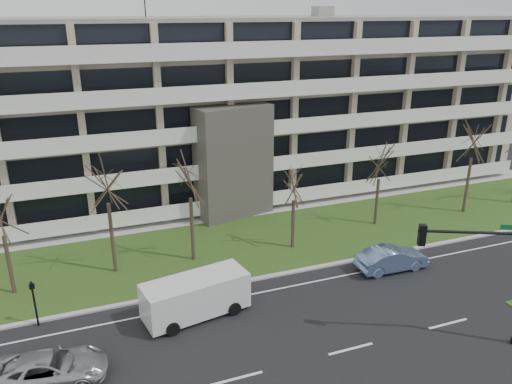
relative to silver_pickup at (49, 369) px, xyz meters
name	(u,v)px	position (x,y,z in m)	size (l,w,h in m)	color
ground	(351,349)	(14.00, -2.76, -0.72)	(160.00, 160.00, 0.00)	black
grass_verge	(258,241)	(14.00, 10.24, -0.69)	(90.00, 10.00, 0.06)	#244918
curb	(286,273)	(14.00, 5.24, -0.66)	(90.00, 0.35, 0.12)	#B2B2AD
sidewalk	(234,214)	(14.00, 15.74, -0.68)	(90.00, 2.00, 0.08)	#B2B2AD
lane_edge_line	(296,285)	(14.00, 3.74, -0.72)	(90.00, 0.12, 0.01)	white
apartment_building	(209,108)	(13.99, 22.56, 6.89)	(60.50, 15.10, 18.75)	tan
silver_pickup	(49,369)	(0.00, 0.00, 0.00)	(2.39, 5.18, 1.44)	#AEB1B6
blue_sedan	(392,259)	(20.63, 3.39, 0.06)	(1.65, 4.73, 1.56)	#6C8ABC
white_van	(197,293)	(7.60, 2.88, 0.62)	(6.07, 3.13, 2.24)	white
traffic_signal	(490,268)	(20.33, -4.50, 3.51)	(5.17, 2.62, 6.53)	black
pedestrian_signal	(34,298)	(-0.66, 4.87, 0.98)	(0.30, 0.27, 2.67)	black
tree_2	(105,175)	(3.83, 9.38, 5.87)	(4.23, 4.23, 8.47)	#382B21
tree_3	(189,173)	(8.93, 9.22, 5.46)	(3.98, 3.98, 7.95)	#382B21
tree_4	(294,181)	(15.95, 8.54, 4.25)	(3.20, 3.20, 6.40)	#382B21
tree_5	(380,161)	(23.73, 9.97, 4.47)	(3.34, 3.34, 6.68)	#382B21
tree_6	(475,136)	(32.01, 9.48, 5.81)	(4.19, 4.19, 8.39)	#382B21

